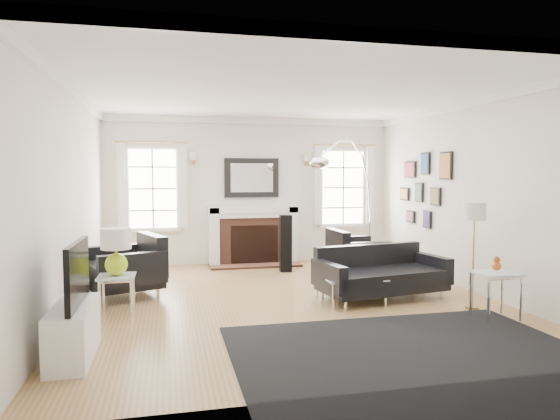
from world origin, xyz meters
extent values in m
plane|color=olive|center=(0.00, 0.00, 0.00)|extent=(6.00, 6.00, 0.00)
cube|color=silver|center=(0.00, 3.00, 1.40)|extent=(5.50, 0.04, 2.80)
cube|color=silver|center=(0.00, -3.00, 1.40)|extent=(5.50, 0.04, 2.80)
cube|color=silver|center=(-2.75, 0.00, 1.40)|extent=(0.04, 6.00, 2.80)
cube|color=silver|center=(2.75, 0.00, 1.40)|extent=(0.04, 6.00, 2.80)
cube|color=white|center=(0.00, 0.00, 2.80)|extent=(5.50, 6.00, 0.02)
cube|color=white|center=(0.00, 0.00, 2.74)|extent=(5.50, 6.00, 0.12)
cube|color=white|center=(-0.75, 2.80, 0.55)|extent=(0.18, 0.38, 1.10)
cube|color=white|center=(0.75, 2.80, 0.55)|extent=(0.18, 0.38, 1.10)
cube|color=white|center=(0.00, 2.80, 1.05)|extent=(1.70, 0.38, 0.12)
cube|color=white|center=(0.00, 2.80, 0.95)|extent=(1.50, 0.34, 0.10)
cube|color=brown|center=(0.00, 2.82, 0.45)|extent=(1.30, 0.30, 0.90)
cube|color=black|center=(0.00, 2.72, 0.38)|extent=(0.90, 0.10, 0.76)
cube|color=brown|center=(0.00, 2.55, 0.02)|extent=(1.70, 0.50, 0.04)
cube|color=black|center=(0.00, 2.96, 1.65)|extent=(1.05, 0.06, 0.75)
cube|color=white|center=(0.00, 2.92, 1.65)|extent=(0.82, 0.02, 0.55)
cube|color=white|center=(-1.85, 2.97, 1.45)|extent=(1.00, 0.05, 1.60)
cube|color=white|center=(-1.85, 2.94, 1.45)|extent=(0.84, 0.02, 1.44)
cube|color=white|center=(-2.40, 2.87, 1.50)|extent=(0.14, 0.05, 1.55)
cube|color=white|center=(-1.30, 2.87, 1.50)|extent=(0.14, 0.05, 1.55)
cube|color=white|center=(1.85, 2.97, 1.45)|extent=(1.00, 0.05, 1.60)
cube|color=white|center=(1.85, 2.94, 1.45)|extent=(0.84, 0.02, 1.44)
cube|color=white|center=(1.30, 2.87, 1.50)|extent=(0.14, 0.05, 1.55)
cube|color=white|center=(2.40, 2.87, 1.50)|extent=(0.14, 0.05, 1.55)
cube|color=black|center=(2.72, 0.60, 1.85)|extent=(0.03, 0.34, 0.44)
cube|color=#B87531|center=(2.70, 0.60, 1.85)|extent=(0.01, 0.29, 0.39)
cube|color=black|center=(2.72, 1.25, 1.90)|extent=(0.03, 0.28, 0.38)
cube|color=#315187|center=(2.70, 1.25, 1.90)|extent=(0.01, 0.23, 0.33)
cube|color=black|center=(2.72, 1.80, 1.80)|extent=(0.03, 0.40, 0.30)
cube|color=#B93851|center=(2.70, 1.80, 1.80)|extent=(0.01, 0.35, 0.25)
cube|color=black|center=(2.72, 0.90, 1.35)|extent=(0.03, 0.30, 0.30)
cube|color=olive|center=(2.70, 0.90, 1.35)|extent=(0.01, 0.25, 0.25)
cube|color=black|center=(2.72, 1.45, 1.40)|extent=(0.03, 0.26, 0.34)
cube|color=#44724A|center=(2.70, 1.45, 1.40)|extent=(0.01, 0.21, 0.29)
cube|color=black|center=(2.72, 2.00, 1.35)|extent=(0.03, 0.32, 0.24)
cube|color=tan|center=(2.70, 2.00, 1.35)|extent=(0.01, 0.27, 0.19)
cube|color=black|center=(2.72, 1.15, 0.95)|extent=(0.03, 0.24, 0.30)
cube|color=#3C3060|center=(2.70, 1.15, 0.95)|extent=(0.01, 0.19, 0.25)
cube|color=black|center=(2.72, 1.75, 0.95)|extent=(0.03, 0.28, 0.22)
cube|color=#8E5363|center=(2.70, 1.75, 0.95)|extent=(0.01, 0.23, 0.17)
cube|color=white|center=(-2.45, -1.70, 0.25)|extent=(0.35, 1.00, 0.50)
cube|color=black|center=(-2.40, -1.70, 0.80)|extent=(0.05, 1.00, 0.58)
cube|color=black|center=(0.66, -2.50, 0.01)|extent=(3.40, 2.84, 0.01)
cube|color=black|center=(1.29, -0.23, 0.26)|extent=(1.81, 1.07, 0.28)
cube|color=black|center=(1.23, 0.12, 0.47)|extent=(1.70, 0.41, 0.47)
cube|color=black|center=(0.47, -0.37, 0.38)|extent=(0.26, 0.81, 0.36)
cube|color=black|center=(2.10, -0.09, 0.38)|extent=(0.26, 0.81, 0.36)
cube|color=black|center=(-2.20, 0.66, 0.32)|extent=(1.17, 1.17, 0.34)
cube|color=black|center=(-1.82, 0.81, 0.57)|extent=(0.47, 0.91, 0.57)
cube|color=black|center=(-2.36, 1.09, 0.46)|extent=(0.90, 0.45, 0.43)
cube|color=black|center=(-2.04, 0.24, 0.46)|extent=(0.90, 0.45, 0.43)
cube|color=black|center=(1.59, 1.45, 0.29)|extent=(0.85, 0.85, 0.31)
cube|color=black|center=(1.22, 1.43, 0.51)|extent=(0.18, 0.83, 0.51)
cube|color=black|center=(1.60, 1.03, 0.41)|extent=(0.83, 0.15, 0.39)
cube|color=black|center=(1.57, 1.86, 0.41)|extent=(0.83, 0.15, 0.39)
cube|color=silver|center=(0.80, -0.27, 0.34)|extent=(0.79, 0.79, 0.02)
cylinder|color=silver|center=(0.45, -0.63, 0.18)|extent=(0.04, 0.04, 0.35)
cylinder|color=silver|center=(1.16, -0.63, 0.18)|extent=(0.04, 0.04, 0.35)
cylinder|color=silver|center=(0.45, 0.08, 0.18)|extent=(0.04, 0.04, 0.35)
cylinder|color=silver|center=(1.16, 0.08, 0.18)|extent=(0.04, 0.04, 0.35)
cube|color=silver|center=(-2.20, -0.26, 0.47)|extent=(0.44, 0.44, 0.02)
cylinder|color=silver|center=(-2.38, -0.44, 0.24)|extent=(0.04, 0.04, 0.48)
cylinder|color=silver|center=(-2.02, -0.44, 0.24)|extent=(0.04, 0.04, 0.48)
cylinder|color=silver|center=(-2.38, -0.08, 0.24)|extent=(0.04, 0.04, 0.48)
cylinder|color=silver|center=(-2.02, -0.08, 0.24)|extent=(0.04, 0.04, 0.48)
cube|color=silver|center=(2.19, -1.43, 0.55)|extent=(0.51, 0.43, 0.02)
cylinder|color=silver|center=(1.98, -1.60, 0.28)|extent=(0.04, 0.04, 0.56)
cylinder|color=silver|center=(2.40, -1.60, 0.28)|extent=(0.04, 0.04, 0.56)
cylinder|color=silver|center=(1.98, -1.25, 0.28)|extent=(0.04, 0.04, 0.56)
cylinder|color=silver|center=(2.40, -1.25, 0.28)|extent=(0.04, 0.04, 0.56)
sphere|color=#A8CD19|center=(-2.20, -0.26, 0.62)|extent=(0.27, 0.27, 0.27)
cylinder|color=#A8CD19|center=(-2.20, -0.26, 0.75)|extent=(0.04, 0.04, 0.11)
cylinder|color=white|center=(-2.20, -0.26, 0.94)|extent=(0.36, 0.36, 0.25)
sphere|color=#B14916|center=(2.19, -1.43, 0.63)|extent=(0.11, 0.11, 0.11)
sphere|color=#B14916|center=(2.19, -1.43, 0.71)|extent=(0.08, 0.08, 0.08)
cube|color=white|center=(2.20, 2.37, 0.10)|extent=(0.25, 0.40, 0.20)
ellipsoid|color=silver|center=(0.80, 1.17, 1.90)|extent=(0.34, 0.34, 0.20)
cylinder|color=#AC8A3B|center=(2.20, -0.95, 0.01)|extent=(0.17, 0.17, 0.03)
cylinder|color=#AC8A3B|center=(2.20, -0.95, 0.60)|extent=(0.02, 0.02, 1.20)
cylinder|color=white|center=(2.20, -0.95, 1.25)|extent=(0.28, 0.28, 0.22)
cube|color=black|center=(0.44, 1.96, 0.50)|extent=(0.22, 0.22, 1.00)
camera|label=1|loc=(-1.57, -6.54, 1.70)|focal=32.00mm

